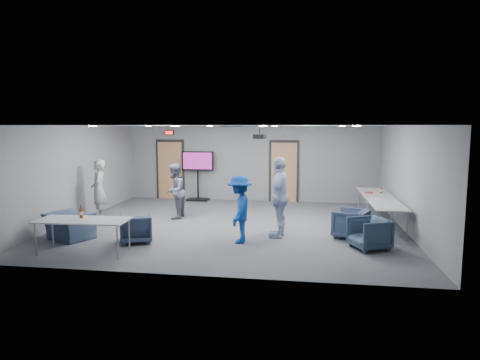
# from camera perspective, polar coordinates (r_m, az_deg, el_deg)

# --- Properties ---
(floor) EXTENTS (9.00, 9.00, 0.00)m
(floor) POSITION_cam_1_polar(r_m,az_deg,el_deg) (11.70, -1.05, -6.06)
(floor) COLOR #3E4146
(floor) RESTS_ON ground
(ceiling) EXTENTS (9.00, 9.00, 0.00)m
(ceiling) POSITION_cam_1_polar(r_m,az_deg,el_deg) (11.39, -1.08, 7.28)
(ceiling) COLOR white
(ceiling) RESTS_ON wall_back
(wall_back) EXTENTS (9.00, 0.02, 2.70)m
(wall_back) POSITION_cam_1_polar(r_m,az_deg,el_deg) (15.41, 1.44, 2.22)
(wall_back) COLOR slate
(wall_back) RESTS_ON floor
(wall_front) EXTENTS (9.00, 0.02, 2.70)m
(wall_front) POSITION_cam_1_polar(r_m,az_deg,el_deg) (7.60, -6.16, -2.95)
(wall_front) COLOR slate
(wall_front) RESTS_ON floor
(wall_left) EXTENTS (0.02, 8.00, 2.70)m
(wall_left) POSITION_cam_1_polar(r_m,az_deg,el_deg) (13.00, -21.01, 0.83)
(wall_left) COLOR slate
(wall_left) RESTS_ON floor
(wall_right) EXTENTS (0.02, 8.00, 2.70)m
(wall_right) POSITION_cam_1_polar(r_m,az_deg,el_deg) (11.60, 21.42, 0.09)
(wall_right) COLOR slate
(wall_right) RESTS_ON floor
(door_left) EXTENTS (1.06, 0.17, 2.24)m
(door_left) POSITION_cam_1_polar(r_m,az_deg,el_deg) (16.04, -9.27, 1.32)
(door_left) COLOR black
(door_left) RESTS_ON wall_back
(door_right) EXTENTS (1.06, 0.17, 2.24)m
(door_right) POSITION_cam_1_polar(r_m,az_deg,el_deg) (15.29, 5.89, 1.09)
(door_right) COLOR black
(door_right) RESTS_ON wall_back
(exit_sign) EXTENTS (0.32, 0.08, 0.16)m
(exit_sign) POSITION_cam_1_polar(r_m,az_deg,el_deg) (15.94, -9.40, 6.26)
(exit_sign) COLOR black
(exit_sign) RESTS_ON wall_back
(hvac_diffuser) EXTENTS (0.60, 0.60, 0.03)m
(hvac_diffuser) POSITION_cam_1_polar(r_m,az_deg,el_deg) (14.24, -1.16, 7.20)
(hvac_diffuser) COLOR black
(hvac_diffuser) RESTS_ON ceiling
(downlights) EXTENTS (6.18, 3.78, 0.02)m
(downlights) POSITION_cam_1_polar(r_m,az_deg,el_deg) (11.39, -1.08, 7.20)
(downlights) COLOR white
(downlights) RESTS_ON ceiling
(person_a) EXTENTS (0.64, 0.75, 1.75)m
(person_a) POSITION_cam_1_polar(r_m,az_deg,el_deg) (12.88, -18.33, -1.25)
(person_a) COLOR #989A98
(person_a) RESTS_ON floor
(person_b) EXTENTS (0.64, 0.81, 1.62)m
(person_b) POSITION_cam_1_polar(r_m,az_deg,el_deg) (12.58, -8.71, -1.47)
(person_b) COLOR slate
(person_b) RESTS_ON floor
(person_c) EXTENTS (0.61, 1.20, 1.96)m
(person_c) POSITION_cam_1_polar(r_m,az_deg,el_deg) (10.40, 5.26, -2.26)
(person_c) COLOR #B2C1E6
(person_c) RESTS_ON floor
(person_d) EXTENTS (0.59, 1.02, 1.58)m
(person_d) POSITION_cam_1_polar(r_m,az_deg,el_deg) (9.86, -0.07, -3.89)
(person_d) COLOR #164093
(person_d) RESTS_ON floor
(chair_right_b) EXTENTS (0.99, 0.98, 0.70)m
(chair_right_b) POSITION_cam_1_polar(r_m,az_deg,el_deg) (10.69, 14.53, -5.65)
(chair_right_b) COLOR #384562
(chair_right_b) RESTS_ON floor
(chair_right_c) EXTENTS (1.00, 0.99, 0.69)m
(chair_right_c) POSITION_cam_1_polar(r_m,az_deg,el_deg) (9.85, 16.85, -6.85)
(chair_right_c) COLOR #314156
(chair_right_c) RESTS_ON floor
(chair_front_a) EXTENTS (0.93, 0.94, 0.66)m
(chair_front_a) POSITION_cam_1_polar(r_m,az_deg,el_deg) (10.27, -13.70, -6.25)
(chair_front_a) COLOR #323D57
(chair_front_a) RESTS_ON floor
(chair_front_b) EXTENTS (1.25, 1.19, 0.64)m
(chair_front_b) POSITION_cam_1_polar(r_m,az_deg,el_deg) (11.01, -21.81, -5.73)
(chair_front_b) COLOR #384660
(chair_front_b) RESTS_ON floor
(table_right_a) EXTENTS (0.82, 1.96, 0.73)m
(table_right_a) POSITION_cam_1_polar(r_m,az_deg,el_deg) (13.34, 17.51, -1.74)
(table_right_a) COLOR #A7A9AB
(table_right_a) RESTS_ON floor
(table_right_b) EXTENTS (0.80, 1.92, 0.73)m
(table_right_b) POSITION_cam_1_polar(r_m,az_deg,el_deg) (11.49, 18.95, -3.20)
(table_right_b) COLOR #A7A9AB
(table_right_b) RESTS_ON floor
(table_front_left) EXTENTS (1.95, 0.87, 0.73)m
(table_front_left) POSITION_cam_1_polar(r_m,az_deg,el_deg) (9.64, -20.23, -5.20)
(table_front_left) COLOR #A7A9AB
(table_front_left) RESTS_ON floor
(bottle_front) EXTENTS (0.08, 0.08, 0.30)m
(bottle_front) POSITION_cam_1_polar(r_m,az_deg,el_deg) (9.78, -20.42, -4.13)
(bottle_front) COLOR #5B2E0F
(bottle_front) RESTS_ON table_front_left
(bottle_right) EXTENTS (0.06, 0.06, 0.23)m
(bottle_right) POSITION_cam_1_polar(r_m,az_deg,el_deg) (13.20, 18.31, -1.31)
(bottle_right) COLOR #5B2E0F
(bottle_right) RESTS_ON table_right_a
(snack_box) EXTENTS (0.23, 0.19, 0.05)m
(snack_box) POSITION_cam_1_polar(r_m,az_deg,el_deg) (13.07, 16.78, -1.61)
(snack_box) COLOR #B8322E
(snack_box) RESTS_ON table_right_a
(wrapper) EXTENTS (0.26, 0.20, 0.05)m
(wrapper) POSITION_cam_1_polar(r_m,az_deg,el_deg) (11.84, 17.64, -2.51)
(wrapper) COLOR silver
(wrapper) RESTS_ON table_right_b
(tv_stand) EXTENTS (1.17, 0.55, 1.79)m
(tv_stand) POSITION_cam_1_polar(r_m,az_deg,el_deg) (15.55, -5.65, 0.99)
(tv_stand) COLOR black
(tv_stand) RESTS_ON floor
(projector) EXTENTS (0.37, 0.34, 0.35)m
(projector) POSITION_cam_1_polar(r_m,az_deg,el_deg) (11.86, 2.66, 5.84)
(projector) COLOR black
(projector) RESTS_ON ceiling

